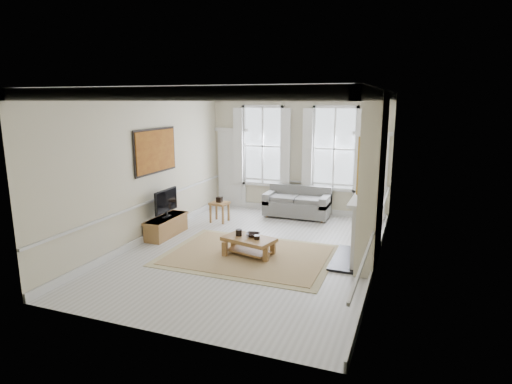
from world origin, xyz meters
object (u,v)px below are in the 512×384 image
at_px(sofa, 298,204).
at_px(tv_stand, 166,226).
at_px(side_table, 220,206).
at_px(coffee_table, 249,241).

bearing_deg(sofa, tv_stand, -131.33).
relative_size(side_table, coffee_table, 0.46).
bearing_deg(tv_stand, sofa, 48.67).
height_order(sofa, side_table, sofa).
bearing_deg(sofa, side_table, -144.84).
bearing_deg(tv_stand, side_table, 66.48).
height_order(side_table, tv_stand, side_table).
xyz_separation_m(sofa, side_table, (-1.82, -1.28, 0.08)).
height_order(side_table, coffee_table, side_table).
xyz_separation_m(side_table, tv_stand, (-0.68, -1.56, -0.20)).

